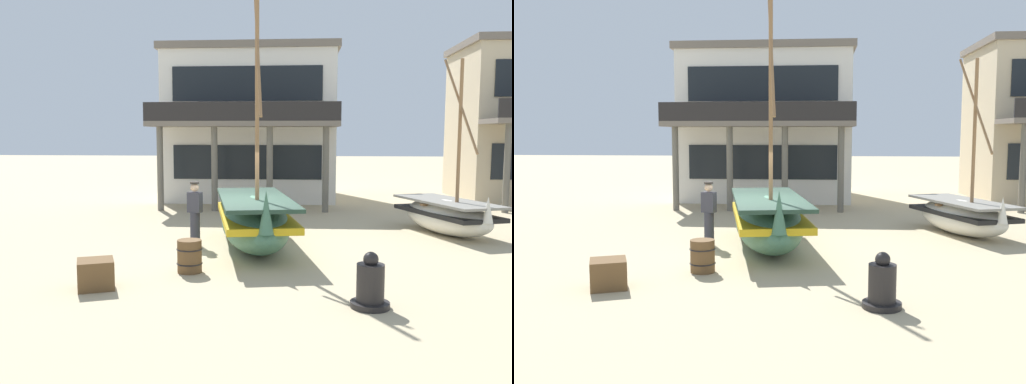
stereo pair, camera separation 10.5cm
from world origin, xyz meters
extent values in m
plane|color=tan|center=(0.00, 0.00, 0.00)|extent=(120.00, 120.00, 0.00)
ellipsoid|color=#427056|center=(0.00, 0.44, 0.67)|extent=(2.55, 5.20, 1.34)
cube|color=gold|center=(0.00, 0.44, 0.84)|extent=(2.53, 5.00, 0.16)
cube|color=#243D2F|center=(0.00, 0.44, 1.29)|extent=(2.58, 5.11, 0.09)
cone|color=#427056|center=(0.44, -1.91, 1.27)|extent=(0.39, 0.39, 0.94)
cylinder|color=olive|center=(0.12, -0.17, 3.84)|extent=(0.10, 0.10, 5.80)
cylinder|color=olive|center=(0.12, -0.17, 5.21)|extent=(0.37, 1.62, 3.82)
cube|color=olive|center=(-0.06, 0.81, 1.14)|extent=(1.58, 0.45, 0.06)
ellipsoid|color=silver|center=(5.49, 2.92, 0.50)|extent=(2.59, 3.99, 1.00)
cube|color=black|center=(5.49, 2.92, 0.63)|extent=(2.55, 3.85, 0.12)
cube|color=gray|center=(5.49, 2.92, 0.96)|extent=(2.61, 3.93, 0.07)
cone|color=silver|center=(6.09, 1.23, 0.95)|extent=(0.36, 0.36, 0.70)
cylinder|color=olive|center=(5.64, 2.48, 2.86)|extent=(0.10, 0.10, 4.32)
cylinder|color=olive|center=(5.64, 2.48, 3.74)|extent=(0.63, 1.60, 2.73)
cube|color=olive|center=(5.39, 3.18, 0.85)|extent=(1.33, 0.60, 0.06)
cylinder|color=#33333D|center=(-1.59, 0.68, 0.44)|extent=(0.26, 0.26, 0.88)
cube|color=#383842|center=(-1.59, 0.68, 1.15)|extent=(0.41, 0.32, 0.54)
sphere|color=beige|center=(-1.59, 0.68, 1.54)|extent=(0.22, 0.22, 0.22)
cylinder|color=#2D2823|center=(-1.59, 0.68, 1.66)|extent=(0.24, 0.24, 0.05)
cylinder|color=black|center=(2.35, -4.21, 0.05)|extent=(0.67, 0.67, 0.10)
cylinder|color=black|center=(2.35, -4.21, 0.43)|extent=(0.47, 0.47, 0.65)
sphere|color=black|center=(2.35, -4.21, 0.83)|extent=(0.26, 0.26, 0.26)
cylinder|color=brown|center=(-1.17, -2.11, 0.35)|extent=(0.52, 0.52, 0.70)
torus|color=black|center=(-1.17, -2.11, 0.50)|extent=(0.56, 0.56, 0.03)
torus|color=black|center=(-1.17, -2.11, 0.20)|extent=(0.56, 0.56, 0.03)
cube|color=brown|center=(-2.72, -3.45, 0.28)|extent=(0.87, 0.87, 0.56)
cube|color=white|center=(-1.01, 11.92, 3.22)|extent=(7.36, 5.51, 6.44)
cube|color=#70665B|center=(-1.01, 11.92, 6.59)|extent=(7.65, 5.73, 0.30)
cube|color=black|center=(-1.01, 9.14, 1.77)|extent=(6.18, 0.06, 1.42)
cube|color=black|center=(-1.01, 9.14, 4.99)|extent=(6.18, 0.06, 1.42)
cube|color=#70665B|center=(-1.01, 7.97, 3.32)|extent=(7.36, 2.40, 0.20)
cylinder|color=#666056|center=(-4.17, 7.13, 1.61)|extent=(0.24, 0.24, 3.22)
cylinder|color=#666056|center=(-2.07, 7.13, 1.61)|extent=(0.24, 0.24, 3.22)
cylinder|color=#666056|center=(0.04, 7.13, 1.61)|extent=(0.24, 0.24, 3.22)
cylinder|color=#666056|center=(2.14, 7.13, 1.61)|extent=(0.24, 0.24, 3.22)
cube|color=black|center=(-1.01, 6.82, 3.77)|extent=(7.36, 0.08, 0.70)
cylinder|color=#666056|center=(8.86, 7.51, 1.66)|extent=(0.24, 0.24, 3.33)
camera|label=1|loc=(1.12, -13.27, 2.93)|focal=38.04mm
camera|label=2|loc=(1.22, -13.26, 2.93)|focal=38.04mm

